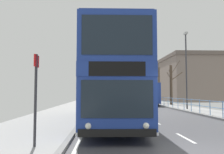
{
  "coord_description": "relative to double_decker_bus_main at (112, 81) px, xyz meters",
  "views": [
    {
      "loc": [
        -3.17,
        -6.37,
        1.7
      ],
      "look_at": [
        -2.72,
        3.85,
        2.39
      ],
      "focal_mm": 38.09,
      "sensor_mm": 36.0,
      "label": 1
    }
  ],
  "objects": [
    {
      "name": "bare_tree_far_00",
      "position": [
        8.72,
        18.2,
        0.53
      ],
      "size": [
        2.32,
        1.11,
        5.8
      ],
      "color": "#4C3D2D",
      "rests_on": "ground"
    },
    {
      "name": "bus_stop_sign_near",
      "position": [
        -2.55,
        -5.9,
        -0.55
      ],
      "size": [
        0.08,
        0.44,
        2.72
      ],
      "color": "#2D2D33",
      "rests_on": "ground"
    },
    {
      "name": "bare_tree_far_01",
      "position": [
        8.33,
        23.8,
        0.95
      ],
      "size": [
        1.69,
        2.46,
        6.33
      ],
      "color": "brown",
      "rests_on": "ground"
    },
    {
      "name": "double_decker_bus_main",
      "position": [
        0.0,
        0.0,
        0.0
      ],
      "size": [
        2.94,
        11.27,
        4.5
      ],
      "color": "navy",
      "rests_on": "ground"
    },
    {
      "name": "street_lamp_far_side",
      "position": [
        7.77,
        9.91,
        2.18
      ],
      "size": [
        0.28,
        0.6,
        7.59
      ],
      "color": "#38383D",
      "rests_on": "ground"
    },
    {
      "name": "background_building_00",
      "position": [
        17.33,
        35.87,
        2.31
      ],
      "size": [
        9.55,
        15.64,
        9.27
      ],
      "color": "slate",
      "rests_on": "ground"
    },
    {
      "name": "background_bus_far_lane",
      "position": [
        5.52,
        21.71,
        -0.71
      ],
      "size": [
        2.84,
        10.55,
        3.0
      ],
      "color": "navy",
      "rests_on": "ground"
    },
    {
      "name": "pedestrian_railing_far_kerb",
      "position": [
        7.02,
        9.5,
        -1.52
      ],
      "size": [
        0.05,
        33.29,
        1.05
      ],
      "color": "#598CC6",
      "rests_on": "ground"
    }
  ]
}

